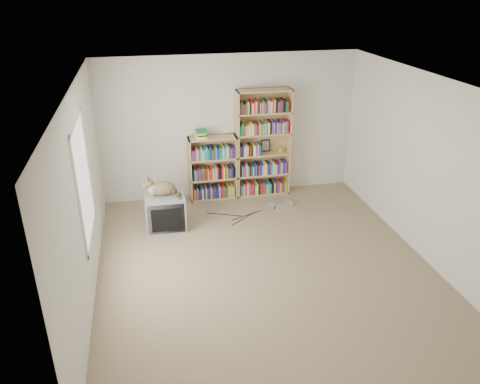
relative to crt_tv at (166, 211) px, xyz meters
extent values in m
cube|color=gray|center=(1.25, -1.43, -0.27)|extent=(4.50, 5.00, 0.01)
cube|color=silver|center=(1.25, 1.07, 0.98)|extent=(4.50, 0.02, 2.50)
cube|color=silver|center=(1.25, -3.93, 0.98)|extent=(4.50, 0.02, 2.50)
cube|color=silver|center=(-1.00, -1.43, 0.98)|extent=(0.02, 5.00, 2.50)
cube|color=silver|center=(3.50, -1.43, 0.98)|extent=(0.02, 5.00, 2.50)
cube|color=white|center=(1.25, -1.43, 2.23)|extent=(4.50, 5.00, 0.02)
cube|color=white|center=(-0.99, -1.23, 1.13)|extent=(0.02, 1.22, 1.52)
cube|color=gray|center=(0.00, -0.01, 0.00)|extent=(0.63, 0.57, 0.53)
cube|color=black|center=(-0.01, -0.27, 0.00)|extent=(0.57, 0.05, 0.49)
cube|color=black|center=(-0.01, -0.29, -0.01)|extent=(0.45, 0.02, 0.37)
cube|color=black|center=(0.00, 0.11, -0.01)|extent=(0.38, 0.31, 0.32)
ellipsoid|color=#3A2B17|center=(-0.03, 0.05, 0.38)|extent=(0.42, 0.29, 0.23)
ellipsoid|color=#3A2B17|center=(0.08, 0.05, 0.37)|extent=(0.20, 0.21, 0.17)
ellipsoid|color=tan|center=(-0.17, 0.04, 0.37)|extent=(0.17, 0.17, 0.19)
ellipsoid|color=#3A2B17|center=(-0.23, 0.05, 0.48)|extent=(0.15, 0.14, 0.14)
sphere|color=beige|center=(-0.28, 0.06, 0.46)|extent=(0.06, 0.06, 0.06)
cone|color=black|center=(-0.23, 0.02, 0.54)|extent=(0.06, 0.07, 0.07)
cone|color=black|center=(-0.22, 0.10, 0.54)|extent=(0.06, 0.07, 0.07)
cube|color=tan|center=(1.35, 0.91, 0.69)|extent=(0.02, 0.30, 1.91)
cube|color=tan|center=(2.28, 0.91, 0.69)|extent=(0.02, 0.30, 1.91)
cube|color=tan|center=(1.81, 1.05, 0.69)|extent=(0.96, 0.03, 1.91)
cube|color=tan|center=(1.81, 0.91, 1.64)|extent=(0.96, 0.30, 0.02)
cube|color=tan|center=(1.81, 0.91, -0.25)|extent=(0.96, 0.30, 0.03)
cube|color=tan|center=(1.81, 0.91, 0.12)|extent=(0.96, 0.30, 0.03)
cube|color=tan|center=(1.81, 0.91, 0.50)|extent=(0.96, 0.30, 0.02)
cube|color=tan|center=(1.81, 0.91, 0.88)|extent=(0.96, 0.30, 0.02)
cube|color=tan|center=(1.81, 0.91, 1.26)|extent=(0.96, 0.30, 0.02)
cube|color=red|center=(1.81, 0.91, -0.15)|extent=(0.88, 0.24, 0.19)
cube|color=#1A1FA9|center=(1.81, 0.91, 0.23)|extent=(0.88, 0.24, 0.19)
cube|color=#147539|center=(1.81, 0.91, 0.61)|extent=(0.88, 0.24, 0.19)
cube|color=beige|center=(1.81, 0.91, 0.99)|extent=(0.88, 0.24, 0.19)
cube|color=black|center=(1.81, 0.91, 1.37)|extent=(0.88, 0.24, 0.19)
cube|color=tan|center=(0.50, 0.91, 0.30)|extent=(0.02, 0.30, 1.14)
cube|color=tan|center=(1.31, 0.91, 0.30)|extent=(0.02, 0.30, 1.14)
cube|color=tan|center=(0.91, 1.05, 0.30)|extent=(0.83, 0.03, 1.14)
cube|color=tan|center=(0.91, 0.91, 0.86)|extent=(0.83, 0.30, 0.02)
cube|color=tan|center=(0.91, 0.91, -0.25)|extent=(0.83, 0.30, 0.03)
cube|color=tan|center=(0.91, 0.91, 0.12)|extent=(0.83, 0.30, 0.03)
cube|color=tan|center=(0.91, 0.91, 0.49)|extent=(0.83, 0.30, 0.02)
cube|color=red|center=(0.91, 0.91, -0.15)|extent=(0.75, 0.24, 0.19)
cube|color=#1A1FA9|center=(0.91, 0.91, 0.23)|extent=(0.75, 0.24, 0.19)
cube|color=#147539|center=(0.91, 0.91, 0.60)|extent=(0.75, 0.24, 0.19)
cube|color=red|center=(0.73, 0.90, 0.94)|extent=(0.19, 0.25, 0.13)
cylinder|color=#82AE31|center=(2.14, 0.91, 0.56)|extent=(0.08, 0.08, 0.09)
cube|color=black|center=(1.88, 1.01, 0.62)|extent=(0.16, 0.05, 0.22)
cube|color=silver|center=(2.01, 0.34, -0.23)|extent=(0.38, 0.30, 0.08)
cube|color=silver|center=(-0.99, 0.34, 0.05)|extent=(0.01, 0.08, 0.13)
camera|label=1|loc=(-0.22, -6.69, 3.35)|focal=35.00mm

